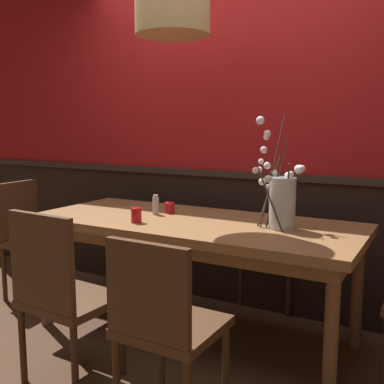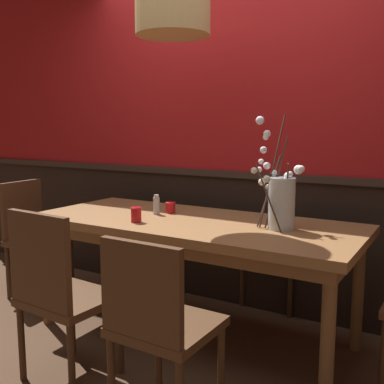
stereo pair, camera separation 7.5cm
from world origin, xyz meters
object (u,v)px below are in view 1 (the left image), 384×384
(chair_head_west_end, at_px, (28,233))
(condiment_bottle, at_px, (156,205))
(chair_far_side_left, at_px, (213,228))
(chair_far_side_right, at_px, (277,237))
(dining_table, at_px, (192,233))
(vase_with_blossoms, at_px, (281,200))
(chair_near_side_left, at_px, (60,290))
(pendant_lamp, at_px, (173,12))
(chair_near_side_right, at_px, (164,322))
(candle_holder_nearer_center, at_px, (136,215))
(candle_holder_nearer_edge, at_px, (170,207))

(chair_head_west_end, distance_m, condiment_bottle, 1.25)
(chair_far_side_left, xyz_separation_m, chair_far_side_right, (0.58, -0.03, 0.01))
(dining_table, relative_size, chair_far_side_left, 2.31)
(chair_far_side_right, bearing_deg, dining_table, -108.31)
(vase_with_blossoms, relative_size, condiment_bottle, 4.92)
(vase_with_blossoms, bearing_deg, chair_head_west_end, -178.09)
(dining_table, xyz_separation_m, chair_far_side_right, (0.28, 0.85, -0.17))
(chair_far_side_left, relative_size, condiment_bottle, 6.76)
(condiment_bottle, bearing_deg, chair_head_west_end, -177.41)
(chair_near_side_left, bearing_deg, pendant_lamp, 76.98)
(chair_head_west_end, distance_m, vase_with_blossoms, 2.12)
(dining_table, bearing_deg, vase_with_blossoms, 4.77)
(chair_near_side_right, bearing_deg, condiment_bottle, 125.70)
(candle_holder_nearer_center, distance_m, condiment_bottle, 0.28)
(chair_far_side_right, bearing_deg, vase_with_blossoms, -70.31)
(chair_far_side_left, distance_m, chair_far_side_right, 0.58)
(vase_with_blossoms, xyz_separation_m, candle_holder_nearer_center, (-0.83, -0.29, -0.12))
(chair_near_side_right, distance_m, vase_with_blossoms, 1.05)
(dining_table, distance_m, chair_far_side_left, 0.95)
(dining_table, relative_size, candle_holder_nearer_center, 22.19)
(candle_holder_nearer_center, relative_size, condiment_bottle, 0.70)
(chair_near_side_right, xyz_separation_m, candle_holder_nearer_center, (-0.62, 0.64, 0.31))
(dining_table, bearing_deg, chair_head_west_end, -179.18)
(candle_holder_nearer_center, bearing_deg, chair_near_side_right, -46.03)
(vase_with_blossoms, bearing_deg, chair_near_side_right, -103.06)
(chair_far_side_left, bearing_deg, candle_holder_nearer_edge, -86.63)
(candle_holder_nearer_edge, bearing_deg, candle_holder_nearer_center, -91.70)
(dining_table, xyz_separation_m, chair_near_side_right, (0.35, -0.88, -0.18))
(dining_table, height_order, pendant_lamp, pendant_lamp)
(chair_far_side_left, bearing_deg, candle_holder_nearer_center, -88.29)
(candle_holder_nearer_center, bearing_deg, pendant_lamp, 57.50)
(candle_holder_nearer_center, height_order, candle_holder_nearer_edge, candle_holder_nearer_center)
(dining_table, height_order, chair_far_side_left, chair_far_side_left)
(chair_far_side_right, xyz_separation_m, chair_head_west_end, (-1.79, -0.87, 0.00))
(chair_far_side_left, distance_m, chair_near_side_left, 1.73)
(dining_table, relative_size, vase_with_blossoms, 3.18)
(pendant_lamp, bearing_deg, condiment_bottle, 162.06)
(chair_near_side_right, height_order, candle_holder_nearer_center, chair_near_side_right)
(chair_near_side_left, height_order, chair_far_side_right, chair_near_side_left)
(dining_table, height_order, chair_near_side_right, chair_near_side_right)
(chair_near_side_left, distance_m, condiment_bottle, 0.93)
(vase_with_blossoms, bearing_deg, chair_near_side_left, -134.62)
(candle_holder_nearer_edge, distance_m, condiment_bottle, 0.11)
(chair_far_side_left, xyz_separation_m, candle_holder_nearer_edge, (0.04, -0.76, 0.30))
(chair_head_west_end, relative_size, vase_with_blossoms, 1.40)
(dining_table, distance_m, candle_holder_nearer_center, 0.38)
(candle_holder_nearer_edge, xyz_separation_m, condiment_bottle, (-0.05, -0.09, 0.03))
(candle_holder_nearer_center, xyz_separation_m, condiment_bottle, (-0.04, 0.28, 0.02))
(pendant_lamp, bearing_deg, chair_far_side_left, 100.76)
(candle_holder_nearer_edge, bearing_deg, chair_near_side_right, -59.00)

